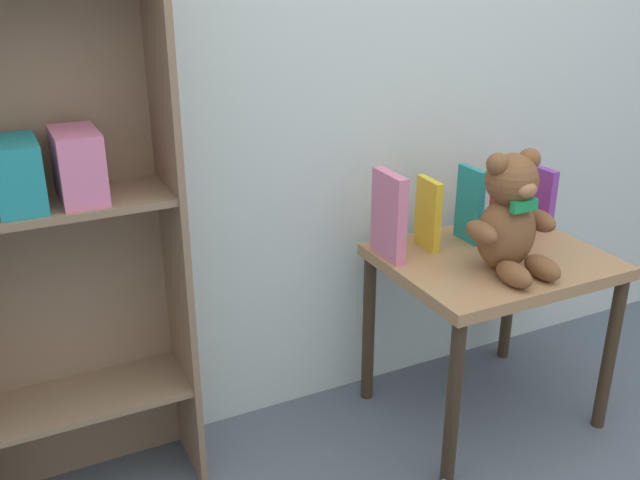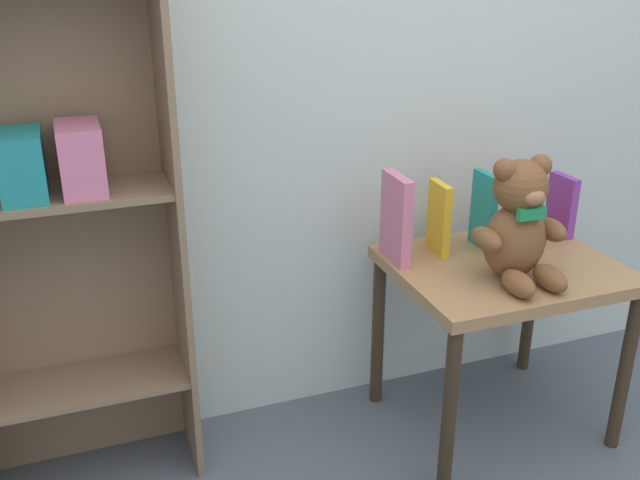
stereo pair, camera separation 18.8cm
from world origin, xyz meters
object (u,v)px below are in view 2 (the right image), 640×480
Objects in this scene: book_standing_teal at (484,211)px; book_standing_red at (525,210)px; book_standing_yellow at (439,218)px; display_table at (502,287)px; bookshelf_side at (52,159)px; book_standing_pink at (396,219)px; teddy_bear at (519,225)px; book_standing_purple at (562,205)px.

book_standing_red is at bearing -2.43° from book_standing_teal.
display_table is at bearing -42.12° from book_standing_yellow.
bookshelf_side is 6.52× the size of book_standing_pink.
book_standing_teal is at bearing 81.59° from teddy_bear.
book_standing_red is at bearing 50.99° from teddy_bear.
book_standing_yellow is at bearing 4.42° from book_standing_pink.
book_standing_pink is at bearing 177.93° from book_standing_purple.
book_standing_pink is 0.15m from book_standing_yellow.
book_standing_purple is at bearing 1.18° from book_standing_pink.
teddy_bear is at bearing -110.16° from display_table.
teddy_bear reaches higher than book_standing_yellow.
bookshelf_side is at bearing 175.51° from book_standing_pink.
book_standing_yellow is 0.43m from book_standing_purple.
teddy_bear is 0.34m from book_standing_pink.
book_standing_red is 0.15m from book_standing_purple.
book_standing_yellow is (-0.14, 0.14, 0.19)m from display_table.
teddy_bear is at bearing -127.81° from book_standing_red.
teddy_bear is 1.33× the size of book_standing_pink.
bookshelf_side is 8.17× the size of book_standing_red.
teddy_bear is 0.40m from book_standing_purple.
display_table is 0.25m from teddy_bear.
bookshelf_side is at bearing 169.83° from display_table.
book_standing_yellow is 0.29m from book_standing_red.
book_standing_yellow is at bearing 178.52° from book_standing_red.
book_standing_teal reaches higher than display_table.
teddy_bear is 1.47× the size of book_standing_teal.
display_table is 0.38m from book_standing_pink.
book_standing_teal reaches higher than book_standing_yellow.
book_standing_pink reaches higher than display_table.
book_standing_red reaches higher than book_standing_purple.
book_standing_purple is (1.48, -0.07, -0.28)m from bookshelf_side.
book_standing_pink is at bearing -173.59° from book_standing_yellow.
book_standing_yellow is at bearing 115.64° from teddy_bear.
display_table is 2.48× the size of book_standing_pink.
book_standing_purple is at bearing 2.08° from book_standing_yellow.
teddy_bear is 0.23m from book_standing_teal.
book_standing_pink is at bearing 178.95° from book_standing_teal.
display_table is 0.27m from book_standing_red.
bookshelf_side reaches higher than book_standing_yellow.
book_standing_pink is (-0.26, 0.22, -0.03)m from teddy_bear.
book_standing_yellow is 0.92× the size of book_standing_teal.
bookshelf_side reaches higher than teddy_bear.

